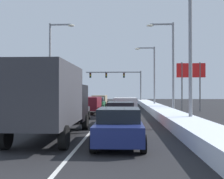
{
  "coord_description": "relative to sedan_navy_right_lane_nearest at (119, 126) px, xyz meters",
  "views": [
    {
      "loc": [
        1.86,
        -4.98,
        2.17
      ],
      "look_at": [
        -0.18,
        37.76,
        2.56
      ],
      "focal_mm": 43.1,
      "sensor_mm": 36.0,
      "label": 1
    }
  ],
  "objects": [
    {
      "name": "ground_plane",
      "position": [
        -1.62,
        12.5,
        -0.76
      ],
      "size": [
        120.57,
        120.57,
        0.0
      ],
      "primitive_type": "plane",
      "color": "black"
    },
    {
      "name": "lane_stripe_between_right_lane_and_center_lane",
      "position": [
        -1.62,
        17.13,
        -0.76
      ],
      "size": [
        0.14,
        51.01,
        0.01
      ],
      "primitive_type": "cube",
      "color": "silver",
      "rests_on": "ground"
    },
    {
      "name": "snow_bank_right_shoulder",
      "position": [
        3.68,
        17.13,
        -0.43
      ],
      "size": [
        1.96,
        51.01,
        0.67
      ],
      "primitive_type": "cube",
      "color": "silver",
      "rests_on": "ground"
    },
    {
      "name": "snow_bank_left_shoulder",
      "position": [
        -6.92,
        17.13,
        -0.53
      ],
      "size": [
        1.26,
        51.01,
        0.46
      ],
      "primitive_type": "cube",
      "color": "silver",
      "rests_on": "ground"
    },
    {
      "name": "sedan_navy_right_lane_nearest",
      "position": [
        0.0,
        0.0,
        0.0
      ],
      "size": [
        2.0,
        4.5,
        1.51
      ],
      "color": "navy",
      "rests_on": "ground"
    },
    {
      "name": "sedan_red_right_lane_second",
      "position": [
        -0.02,
        6.54,
        0.0
      ],
      "size": [
        2.0,
        4.5,
        1.51
      ],
      "color": "maroon",
      "rests_on": "ground"
    },
    {
      "name": "suv_silver_right_lane_third",
      "position": [
        0.27,
        12.81,
        0.25
      ],
      "size": [
        2.16,
        4.9,
        1.67
      ],
      "color": "#B7BABF",
      "rests_on": "ground"
    },
    {
      "name": "sedan_white_right_lane_fourth",
      "position": [
        0.08,
        18.96,
        0.0
      ],
      "size": [
        2.0,
        4.5,
        1.51
      ],
      "color": "silver",
      "rests_on": "ground"
    },
    {
      "name": "sedan_gray_right_lane_fifth",
      "position": [
        -0.03,
        24.92,
        0.0
      ],
      "size": [
        2.0,
        4.5,
        1.51
      ],
      "color": "slate",
      "rests_on": "ground"
    },
    {
      "name": "box_truck_center_lane_nearest",
      "position": [
        -3.16,
        1.33,
        1.14
      ],
      "size": [
        2.53,
        7.2,
        3.36
      ],
      "color": "black",
      "rests_on": "ground"
    },
    {
      "name": "sedan_charcoal_center_lane_second",
      "position": [
        -3.55,
        8.63,
        0.0
      ],
      "size": [
        2.0,
        4.5,
        1.51
      ],
      "color": "#38383D",
      "rests_on": "ground"
    },
    {
      "name": "suv_maroon_center_lane_third",
      "position": [
        -3.26,
        15.58,
        0.25
      ],
      "size": [
        2.16,
        4.9,
        1.67
      ],
      "color": "maroon",
      "rests_on": "ground"
    },
    {
      "name": "sedan_green_center_lane_fourth",
      "position": [
        -3.22,
        21.99,
        0.0
      ],
      "size": [
        2.0,
        4.5,
        1.51
      ],
      "color": "#1E5633",
      "rests_on": "ground"
    },
    {
      "name": "suv_tan_center_lane_fifth",
      "position": [
        -3.5,
        29.0,
        0.25
      ],
      "size": [
        2.16,
        4.9,
        1.67
      ],
      "color": "#937F60",
      "rests_on": "ground"
    },
    {
      "name": "traffic_light_gantry",
      "position": [
        -0.44,
        40.31,
        3.96
      ],
      "size": [
        10.6,
        0.47,
        6.2
      ],
      "color": "slate",
      "rests_on": "ground"
    },
    {
      "name": "street_lamp_right_near",
      "position": [
        3.91,
        5.54,
        4.61
      ],
      "size": [
        2.66,
        0.36,
        9.09
      ],
      "color": "gray",
      "rests_on": "ground"
    },
    {
      "name": "street_lamp_right_mid",
      "position": [
        4.52,
        14.82,
        4.46
      ],
      "size": [
        2.66,
        0.36,
        8.81
      ],
      "color": "gray",
      "rests_on": "ground"
    },
    {
      "name": "street_lamp_right_far",
      "position": [
        3.73,
        24.09,
        4.07
      ],
      "size": [
        2.66,
        0.36,
        8.06
      ],
      "color": "gray",
      "rests_on": "ground"
    },
    {
      "name": "street_lamp_left_mid",
      "position": [
        -7.15,
        16.32,
        4.7
      ],
      "size": [
        2.66,
        0.36,
        9.27
      ],
      "color": "gray",
      "rests_on": "ground"
    },
    {
      "name": "roadside_sign_right",
      "position": [
        7.66,
        19.48,
        3.25
      ],
      "size": [
        3.2,
        0.16,
        5.5
      ],
      "color": "#59595B",
      "rests_on": "ground"
    }
  ]
}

